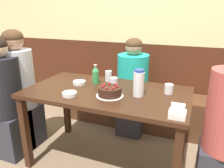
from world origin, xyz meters
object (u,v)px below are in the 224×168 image
at_px(glass_water_tall, 169,89).
at_px(soju_bottle, 96,75).
at_px(bowl_soup_white, 79,83).
at_px(person_dark_striped, 6,102).
at_px(napkin_holder, 177,113).
at_px(person_pale_blue_shirt, 20,93).
at_px(glass_shot_small, 108,76).
at_px(birthday_cake, 110,92).
at_px(water_pitcher, 139,83).
at_px(glass_tumbler_short, 114,83).
at_px(person_grey_tee, 132,89).
at_px(bench_seat, 132,108).
at_px(bowl_rice_small, 70,94).

bearing_deg(glass_water_tall, soju_bottle, 178.50).
xyz_separation_m(bowl_soup_white, person_dark_striped, (-0.66, -0.30, -0.19)).
bearing_deg(glass_water_tall, napkin_holder, -75.27).
relative_size(person_pale_blue_shirt, person_dark_striped, 1.04).
xyz_separation_m(glass_shot_small, person_pale_blue_shirt, (-0.89, -0.30, -0.20)).
xyz_separation_m(birthday_cake, soju_bottle, (-0.26, 0.26, 0.05)).
height_order(water_pitcher, napkin_holder, water_pitcher).
distance_m(glass_tumbler_short, person_grey_tee, 0.61).
relative_size(birthday_cake, glass_water_tall, 2.78).
height_order(glass_shot_small, person_dark_striped, person_dark_striped).
bearing_deg(glass_shot_small, birthday_cake, -65.92).
distance_m(person_pale_blue_shirt, person_dark_striped, 0.20).
xyz_separation_m(bench_seat, glass_shot_small, (-0.09, -0.56, 0.57)).
distance_m(napkin_holder, glass_shot_small, 0.93).
height_order(soju_bottle, napkin_holder, soju_bottle).
height_order(glass_shot_small, person_pale_blue_shirt, person_pale_blue_shirt).
relative_size(water_pitcher, person_dark_striped, 0.19).
height_order(bench_seat, person_grey_tee, person_grey_tee).
height_order(soju_bottle, bowl_soup_white, soju_bottle).
relative_size(water_pitcher, glass_shot_small, 2.18).
relative_size(bowl_soup_white, glass_water_tall, 1.49).
distance_m(napkin_holder, bowl_soup_white, 1.03).
bearing_deg(person_grey_tee, birthday_cake, 1.95).
relative_size(soju_bottle, napkin_holder, 1.72).
xyz_separation_m(water_pitcher, person_dark_striped, (-1.27, -0.22, -0.28)).
bearing_deg(bowl_rice_small, bowl_soup_white, 104.69).
distance_m(water_pitcher, glass_water_tall, 0.28).
distance_m(napkin_holder, person_dark_striped, 1.64).
relative_size(person_pale_blue_shirt, person_grey_tee, 1.10).
distance_m(birthday_cake, person_pale_blue_shirt, 1.08).
distance_m(bowl_rice_small, person_grey_tee, 0.95).
distance_m(bench_seat, glass_shot_small, 0.81).
bearing_deg(bowl_soup_white, water_pitcher, -7.82).
relative_size(bowl_soup_white, person_grey_tee, 0.11).
xyz_separation_m(glass_tumbler_short, person_grey_tee, (0.02, 0.56, -0.24)).
height_order(bowl_rice_small, person_pale_blue_shirt, person_pale_blue_shirt).
bearing_deg(bowl_rice_small, person_grey_tee, 71.86).
bearing_deg(glass_tumbler_short, person_pale_blue_shirt, -173.11).
xyz_separation_m(glass_water_tall, person_dark_striped, (-1.50, -0.36, -0.21)).
height_order(water_pitcher, bowl_rice_small, water_pitcher).
height_order(napkin_holder, glass_water_tall, napkin_holder).
xyz_separation_m(bowl_rice_small, glass_water_tall, (0.76, 0.36, 0.03)).
height_order(birthday_cake, bowl_rice_small, birthday_cake).
distance_m(bowl_rice_small, person_dark_striped, 0.76).
bearing_deg(bowl_soup_white, person_dark_striped, -155.60).
xyz_separation_m(napkin_holder, person_dark_striped, (-1.62, 0.08, -0.21)).
bearing_deg(person_pale_blue_shirt, bowl_rice_small, -14.73).
relative_size(glass_tumbler_short, person_grey_tee, 0.09).
height_order(water_pitcher, glass_water_tall, water_pitcher).
xyz_separation_m(bench_seat, glass_tumbler_short, (0.03, -0.74, 0.57)).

